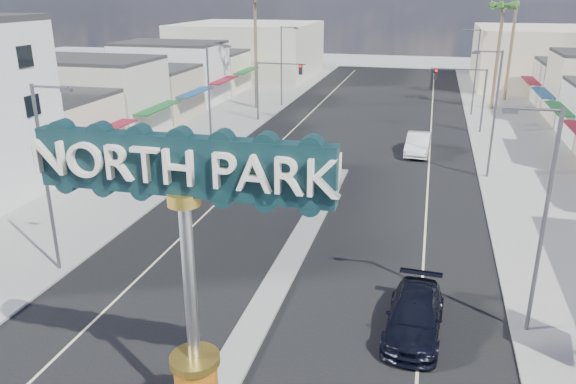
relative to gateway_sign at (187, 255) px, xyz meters
The scene contains 22 objects.
ground 28.64m from the gateway_sign, 90.00° to the left, with size 160.00×160.00×0.00m, color gray.
road 28.64m from the gateway_sign, 90.00° to the left, with size 20.00×120.00×0.01m, color black.
median_island 13.37m from the gateway_sign, 90.00° to the left, with size 1.30×30.00×0.16m, color gray.
sidewalk_left 31.87m from the gateway_sign, 116.55° to the left, with size 8.00×120.00×0.12m, color gray.
sidewalk_right 31.87m from the gateway_sign, 63.45° to the left, with size 8.00×120.00×0.12m, color gray.
storefront_row_left 47.62m from the gateway_sign, 120.33° to the left, with size 12.00×42.00×6.00m, color beige.
backdrop_far_left 76.29m from the gateway_sign, 106.77° to the left, with size 20.00×20.00×8.00m, color #B7B29E.
backdrop_far_right 76.29m from the gateway_sign, 73.23° to the left, with size 20.00×20.00×8.00m, color beige.
gateway_sign is the anchor object (origin of this frame).
traffic_signal_left 43.04m from the gateway_sign, 102.33° to the left, with size 5.09×0.45×6.00m.
traffic_signal_right 43.04m from the gateway_sign, 77.67° to the left, with size 5.09×0.45×6.00m.
streetlight_l_near 13.19m from the gateway_sign, 142.45° to the left, with size 2.03×0.22×9.00m.
streetlight_l_mid 29.91m from the gateway_sign, 110.42° to the left, with size 2.03×0.22×9.00m.
streetlight_l_far 51.10m from the gateway_sign, 101.78° to the left, with size 2.03×0.22×9.00m.
streetlight_r_near 13.19m from the gateway_sign, 37.55° to the left, with size 2.03×0.22×9.00m.
streetlight_r_mid 29.91m from the gateway_sign, 69.58° to the left, with size 2.03×0.22×9.00m.
streetlight_r_far 51.10m from the gateway_sign, 78.22° to the left, with size 2.03×0.22×9.00m.
palm_left_far 50.06m from the gateway_sign, 105.15° to the left, with size 2.60×2.60×13.10m.
palm_right_mid 55.76m from the gateway_sign, 76.47° to the left, with size 2.60×2.60×12.10m.
suv_right 10.63m from the gateway_sign, 47.71° to the left, with size 2.13×5.24×1.52m, color black.
car_parked_left 27.20m from the gateway_sign, 107.44° to the left, with size 1.89×4.70×1.60m, color slate.
car_parked_right 34.13m from the gateway_sign, 80.62° to the left, with size 1.83×5.23×1.72m, color silver.
Camera 1 is at (6.11, -10.84, 12.81)m, focal length 35.00 mm.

